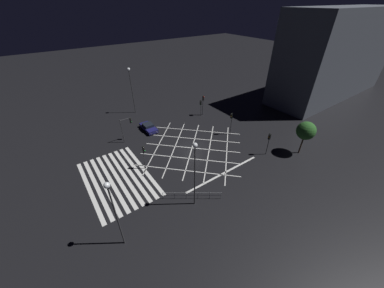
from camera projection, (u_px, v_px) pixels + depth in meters
ground_plane at (192, 148)px, 34.26m from camera, size 200.00×200.00×0.00m
road_markings at (145, 169)px, 30.00m from camera, size 18.72×25.35×0.01m
office_building at (337, 55)px, 48.55m from camera, size 10.06×34.94×18.63m
traffic_light_nw_main at (203, 101)px, 42.46m from camera, size 0.39×0.36×4.11m
traffic_light_sw_cross at (127, 125)px, 34.35m from camera, size 0.36×1.93×4.20m
traffic_light_median_north at (231, 119)px, 36.10m from camera, size 0.36×0.39×4.09m
traffic_light_nw_cross at (201, 105)px, 42.44m from camera, size 0.36×0.39×3.32m
traffic_light_ne_cross at (269, 140)px, 31.36m from camera, size 0.36×0.39×3.71m
traffic_light_median_south at (144, 153)px, 28.68m from camera, size 0.36×0.39×3.76m
street_lamp_east at (112, 203)px, 17.69m from camera, size 0.52×0.52×8.10m
street_lamp_west at (195, 164)px, 21.62m from camera, size 0.50×0.50×8.53m
street_lamp_far at (130, 80)px, 41.16m from camera, size 0.59×0.59×9.18m
street_tree_near at (306, 131)px, 30.99m from camera, size 2.70×2.70×5.31m
waiting_car at (148, 127)px, 38.64m from camera, size 4.20×1.80×1.23m
pedestrian_railing at (192, 195)px, 25.18m from camera, size 4.07×5.68×1.05m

